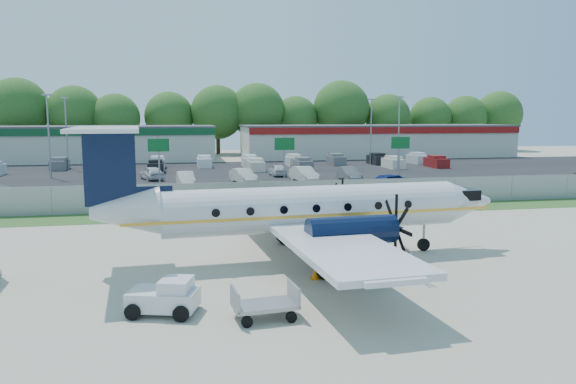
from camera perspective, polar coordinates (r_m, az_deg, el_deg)
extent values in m
plane|color=#B0AB95|center=(28.10, 2.38, -6.29)|extent=(170.00, 170.00, 0.00)
cube|color=#2D561E|center=(39.61, -1.68, -2.13)|extent=(170.00, 4.00, 0.02)
cube|color=black|center=(46.44, -3.10, -0.65)|extent=(170.00, 8.00, 0.02)
cube|color=black|center=(67.15, -5.61, 1.94)|extent=(170.00, 32.00, 0.02)
cube|color=gray|center=(41.41, -2.14, -0.30)|extent=(120.00, 0.02, 1.90)
cube|color=gray|center=(41.28, -2.14, 1.04)|extent=(120.00, 0.06, 0.06)
cube|color=gray|center=(41.55, -2.13, -1.60)|extent=(120.00, 0.06, 0.06)
cube|color=beige|center=(90.33, -22.43, 4.47)|extent=(46.00, 12.00, 5.00)
cube|color=#474749|center=(90.24, -22.51, 6.13)|extent=(46.40, 12.40, 0.24)
cube|color=#0F4723|center=(84.29, -23.30, 5.59)|extent=(46.00, 0.20, 1.00)
cube|color=beige|center=(94.33, 9.00, 5.09)|extent=(44.00, 12.00, 5.00)
cube|color=#474749|center=(94.25, 9.04, 6.68)|extent=(44.40, 12.40, 0.24)
cube|color=maroon|center=(88.56, 10.39, 6.18)|extent=(44.00, 0.20, 1.00)
cylinder|color=gray|center=(49.71, -12.95, 2.60)|extent=(0.14, 0.14, 5.00)
cube|color=#0C5923|center=(49.43, -13.02, 4.67)|extent=(1.80, 0.08, 1.10)
cylinder|color=gray|center=(50.56, -0.38, 2.89)|extent=(0.14, 0.14, 5.00)
cube|color=#0C5923|center=(50.29, -0.35, 4.92)|extent=(1.80, 0.08, 1.10)
cylinder|color=gray|center=(53.70, 11.24, 3.03)|extent=(0.14, 0.14, 5.00)
cube|color=#0C5923|center=(53.45, 11.36, 4.94)|extent=(1.80, 0.08, 1.10)
cylinder|color=gray|center=(65.95, -23.13, 5.16)|extent=(0.18, 0.18, 9.00)
cube|color=gray|center=(65.95, -23.34, 9.06)|extent=(0.90, 0.35, 0.18)
cylinder|color=gray|center=(69.72, 11.18, 5.75)|extent=(0.18, 0.18, 9.00)
cube|color=gray|center=(69.71, 11.28, 9.44)|extent=(0.90, 0.35, 0.18)
cylinder|color=gray|center=(75.76, -21.57, 5.50)|extent=(0.18, 0.18, 9.00)
cube|color=gray|center=(75.76, -21.75, 8.90)|extent=(0.90, 0.35, 0.18)
cylinder|color=gray|center=(79.06, 8.43, 6.04)|extent=(0.18, 0.18, 9.00)
cube|color=gray|center=(79.06, 8.49, 9.30)|extent=(0.90, 0.35, 0.18)
cylinder|color=silver|center=(26.74, 2.54, -1.66)|extent=(14.34, 3.13, 2.16)
cone|color=silver|center=(30.31, 17.79, -0.91)|extent=(2.65, 2.33, 2.16)
cone|color=silver|center=(25.49, -16.20, -1.92)|extent=(3.10, 2.36, 2.16)
cube|color=black|center=(30.13, 17.46, -0.18)|extent=(1.12, 1.55, 0.51)
cube|color=silver|center=(26.69, 1.37, -3.04)|extent=(5.01, 20.23, 0.25)
cylinder|color=black|center=(24.00, 6.48, -3.91)|extent=(3.94, 1.51, 1.25)
cylinder|color=black|center=(30.13, 1.88, -1.46)|extent=(3.94, 1.51, 1.25)
cube|color=black|center=(25.27, -17.66, 2.36)|extent=(2.17, 0.35, 3.30)
cube|color=silver|center=(25.18, -18.07, 6.09)|extent=(3.21, 7.22, 0.16)
cylinder|color=gray|center=(29.37, 13.63, -4.41)|extent=(0.14, 0.14, 1.48)
cylinder|color=black|center=(29.46, 13.60, -5.21)|extent=(0.65, 0.25, 0.64)
cylinder|color=black|center=(23.96, 3.61, -7.90)|extent=(0.76, 0.50, 0.73)
cylinder|color=black|center=(30.10, -0.42, -4.62)|extent=(0.76, 0.50, 0.73)
cube|color=silver|center=(20.29, -12.55, -10.58)|extent=(2.62, 2.00, 0.65)
cube|color=silver|center=(20.00, -11.31, -9.29)|extent=(1.32, 1.45, 0.46)
cube|color=black|center=(19.88, -10.15, -9.30)|extent=(0.45, 1.02, 0.37)
cylinder|color=black|center=(19.99, -15.50, -11.66)|extent=(0.59, 0.36, 0.56)
cylinder|color=black|center=(21.27, -14.08, -10.41)|extent=(0.59, 0.36, 0.56)
cylinder|color=black|center=(19.48, -10.82, -12.04)|extent=(0.59, 0.36, 0.56)
cylinder|color=black|center=(20.79, -9.68, -10.72)|extent=(0.59, 0.36, 0.56)
cube|color=gray|center=(19.33, -2.36, -11.41)|extent=(2.27, 1.50, 0.13)
cube|color=gray|center=(19.01, -5.41, -10.75)|extent=(0.21, 1.29, 0.65)
cube|color=gray|center=(19.49, 0.59, -10.24)|extent=(0.21, 1.29, 0.65)
cylinder|color=black|center=(18.72, -4.18, -13.02)|extent=(0.40, 0.17, 0.39)
cylinder|color=black|center=(19.81, -4.95, -11.84)|extent=(0.40, 0.17, 0.39)
cylinder|color=black|center=(19.09, 0.35, -12.59)|extent=(0.40, 0.17, 0.39)
cylinder|color=black|center=(20.15, -0.67, -11.46)|extent=(0.40, 0.17, 0.39)
cube|color=gray|center=(24.90, 9.77, -7.14)|extent=(2.22, 1.49, 0.13)
cube|color=gray|center=(24.60, 7.53, -6.52)|extent=(0.23, 1.25, 0.63)
cube|color=gray|center=(25.08, 12.00, -6.35)|extent=(0.23, 1.25, 0.63)
cylinder|color=black|center=(24.27, 8.39, -8.19)|extent=(0.39, 0.17, 0.38)
cylinder|color=black|center=(25.35, 7.82, -7.49)|extent=(0.39, 0.17, 0.38)
cylinder|color=black|center=(24.63, 11.74, -8.04)|extent=(0.39, 0.17, 0.38)
cylinder|color=black|center=(25.69, 11.04, -7.35)|extent=(0.39, 0.17, 0.38)
cone|color=#D66906|center=(30.67, 7.75, -4.61)|extent=(0.38, 0.38, 0.57)
cube|color=#D66906|center=(30.73, 7.74, -5.10)|extent=(0.40, 0.40, 0.03)
cone|color=#D66906|center=(23.86, 2.80, -8.15)|extent=(0.38, 0.38, 0.57)
cube|color=#D66906|center=(23.94, 2.79, -8.78)|extent=(0.40, 0.40, 0.03)
cone|color=#D66906|center=(33.00, -9.64, -3.79)|extent=(0.36, 0.36, 0.54)
cube|color=#D66906|center=(33.05, -9.63, -4.22)|extent=(0.38, 0.38, 0.03)
imported|color=#595B5E|center=(47.00, -27.22, -1.43)|extent=(5.04, 1.82, 1.65)
imported|color=navy|center=(50.73, 9.86, -0.05)|extent=(5.37, 3.64, 1.70)
imported|color=#595B5E|center=(56.75, -18.32, 0.49)|extent=(2.60, 4.12, 1.31)
imported|color=beige|center=(55.23, -10.35, 0.57)|extent=(1.89, 4.46, 1.43)
imported|color=beige|center=(57.08, -4.55, 0.91)|extent=(2.57, 4.75, 1.49)
imported|color=beige|center=(58.02, 1.65, 1.04)|extent=(2.42, 4.98, 1.57)
imported|color=#595B5E|center=(59.17, 6.20, 1.13)|extent=(1.64, 4.53, 1.48)
imported|color=silver|center=(61.45, -13.66, 1.20)|extent=(3.04, 4.65, 1.47)
imported|color=silver|center=(63.57, -1.05, 1.64)|extent=(1.71, 4.01, 1.35)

